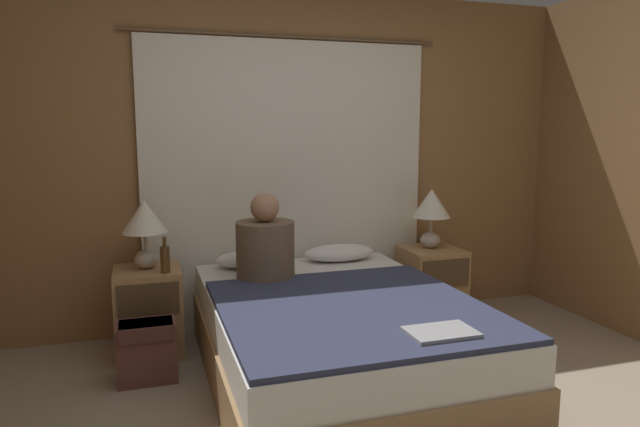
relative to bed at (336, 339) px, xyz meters
The scene contains 14 objects.
wall_back 1.52m from the bed, 90.00° to the left, with size 4.63×0.06×2.50m.
curtain_panel 1.37m from the bed, 90.00° to the left, with size 2.35×0.02×2.16m.
bed is the anchor object (origin of this frame).
nightstand_left 1.30m from the bed, 143.75° to the left, with size 0.43×0.45×0.58m.
nightstand_right 1.30m from the bed, 36.25° to the left, with size 0.43×0.45×0.58m.
lamp_left 1.46m from the bed, 142.73° to the left, with size 0.29×0.29×0.46m.
lamp_right 1.46m from the bed, 37.27° to the left, with size 0.29×0.29×0.46m.
pillow_left 0.97m from the bed, 110.68° to the left, with size 0.54×0.29×0.12m.
pillow_right 0.97m from the bed, 69.32° to the left, with size 0.54×0.29×0.12m.
blanket_on_bed 0.39m from the bed, 90.00° to the right, with size 1.41×1.47×0.03m.
person_left_in_bed 0.76m from the bed, 122.39° to the left, with size 0.38×0.38×0.57m.
beer_bottle_on_left_stand 1.21m from the bed, 145.36° to the left, with size 0.06×0.06×0.23m.
laptop_on_bed 0.88m from the bed, 73.03° to the right, with size 0.32×0.22×0.02m.
backpack_on_floor 1.12m from the bed, 163.00° to the left, with size 0.34×0.23×0.37m.
Camera 1 is at (-1.07, -2.25, 1.51)m, focal length 32.00 mm.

